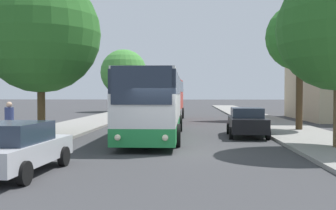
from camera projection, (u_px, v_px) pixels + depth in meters
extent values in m
plane|color=#38383A|center=(166.00, 153.00, 15.13)|extent=(300.00, 300.00, 0.00)
cube|color=#238942|center=(154.00, 126.00, 20.43)|extent=(2.66, 11.63, 0.70)
cube|color=silver|center=(154.00, 107.00, 20.40)|extent=(2.66, 11.63, 1.31)
cube|color=#232D3D|center=(154.00, 85.00, 20.37)|extent=(2.69, 11.40, 0.95)
cube|color=silver|center=(154.00, 75.00, 20.35)|extent=(2.61, 11.40, 0.12)
cube|color=#232D3D|center=(141.00, 85.00, 14.55)|extent=(2.29, 0.08, 1.45)
sphere|color=#F4EAC1|center=(118.00, 138.00, 14.63)|extent=(0.24, 0.24, 0.24)
sphere|color=#F4EAC1|center=(165.00, 138.00, 14.54)|extent=(0.24, 0.24, 0.24)
cylinder|color=black|center=(118.00, 135.00, 17.02)|extent=(0.31, 1.00, 1.00)
cylinder|color=black|center=(177.00, 135.00, 16.90)|extent=(0.31, 1.00, 1.00)
cylinder|color=black|center=(138.00, 123.00, 23.97)|extent=(0.31, 1.00, 1.00)
cylinder|color=black|center=(180.00, 123.00, 23.85)|extent=(0.31, 1.00, 1.00)
cube|color=gray|center=(166.00, 113.00, 33.72)|extent=(2.69, 10.51, 0.70)
cube|color=red|center=(166.00, 100.00, 33.69)|extent=(2.69, 10.51, 1.53)
cube|color=#232D3D|center=(166.00, 86.00, 33.65)|extent=(2.71, 10.30, 0.95)
cube|color=red|center=(166.00, 80.00, 33.64)|extent=(2.64, 10.30, 0.12)
cube|color=#232D3D|center=(160.00, 87.00, 28.41)|extent=(2.22, 0.11, 1.45)
sphere|color=#F4EAC1|center=(148.00, 116.00, 28.52)|extent=(0.24, 0.24, 0.24)
sphere|color=#F4EAC1|center=(172.00, 116.00, 28.39)|extent=(0.24, 0.24, 0.24)
cylinder|color=black|center=(147.00, 117.00, 30.69)|extent=(0.32, 1.01, 1.00)
cylinder|color=black|center=(179.00, 117.00, 30.49)|extent=(0.32, 1.01, 1.00)
cylinder|color=black|center=(156.00, 113.00, 36.95)|extent=(0.32, 1.01, 1.00)
cylinder|color=black|center=(182.00, 113.00, 36.75)|extent=(0.32, 1.01, 1.00)
cube|color=#B7B7BC|center=(16.00, 153.00, 11.17)|extent=(2.02, 4.40, 0.61)
cube|color=#232D3D|center=(12.00, 133.00, 10.99)|extent=(1.71, 2.32, 0.56)
cylinder|color=black|center=(9.00, 155.00, 12.61)|extent=(0.23, 0.63, 0.62)
cylinder|color=black|center=(64.00, 156.00, 12.42)|extent=(0.23, 0.63, 0.62)
cylinder|color=black|center=(24.00, 173.00, 9.76)|extent=(0.23, 0.63, 0.62)
cube|color=black|center=(247.00, 124.00, 20.91)|extent=(2.01, 4.28, 0.73)
cube|color=#232D3D|center=(247.00, 112.00, 21.06)|extent=(1.70, 2.26, 0.51)
cylinder|color=black|center=(268.00, 134.00, 19.53)|extent=(0.23, 0.63, 0.62)
cylinder|color=black|center=(231.00, 133.00, 19.72)|extent=(0.23, 0.63, 0.62)
cylinder|color=black|center=(261.00, 129.00, 22.12)|extent=(0.23, 0.63, 0.62)
cylinder|color=black|center=(229.00, 129.00, 22.31)|extent=(0.23, 0.63, 0.62)
cylinder|color=#23232D|center=(9.00, 135.00, 16.20)|extent=(0.30, 0.30, 0.86)
cylinder|color=navy|center=(9.00, 116.00, 16.17)|extent=(0.36, 0.36, 0.72)
sphere|color=tan|center=(9.00, 105.00, 16.16)|extent=(0.23, 0.23, 0.23)
cylinder|color=#513D23|center=(41.00, 106.00, 20.58)|extent=(0.40, 0.40, 2.98)
sphere|color=#286023|center=(41.00, 33.00, 20.47)|extent=(6.22, 6.22, 6.22)
cylinder|color=brown|center=(124.00, 100.00, 50.71)|extent=(0.40, 0.40, 2.68)
sphere|color=#428938|center=(124.00, 72.00, 50.61)|extent=(5.96, 5.96, 5.96)
cylinder|color=#47331E|center=(299.00, 96.00, 23.64)|extent=(0.40, 0.40, 4.06)
sphere|color=#2D7028|center=(300.00, 37.00, 23.54)|extent=(4.07, 4.07, 4.07)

